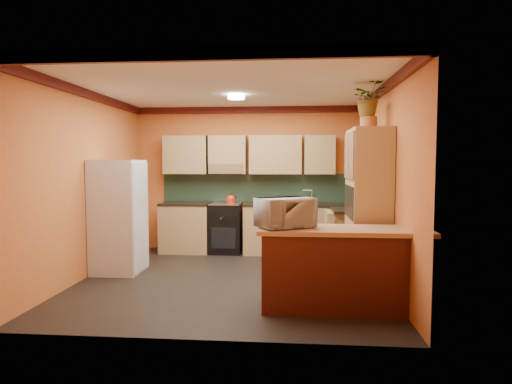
{
  "coord_description": "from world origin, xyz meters",
  "views": [
    {
      "loc": [
        0.85,
        -5.95,
        1.67
      ],
      "look_at": [
        0.31,
        0.45,
        1.22
      ],
      "focal_mm": 30.0,
      "sensor_mm": 36.0,
      "label": 1
    }
  ],
  "objects_px": {
    "stove": "(226,228)",
    "breakfast_bar": "(343,271)",
    "fridge": "(118,216)",
    "pantry": "(368,209)",
    "base_cabinets_back": "(260,229)",
    "microwave": "(285,213)"
  },
  "relations": [
    {
      "from": "base_cabinets_back",
      "to": "pantry",
      "type": "height_order",
      "value": "pantry"
    },
    {
      "from": "breakfast_bar",
      "to": "base_cabinets_back",
      "type": "bearing_deg",
      "value": 111.6
    },
    {
      "from": "stove",
      "to": "pantry",
      "type": "bearing_deg",
      "value": -42.83
    },
    {
      "from": "pantry",
      "to": "microwave",
      "type": "bearing_deg",
      "value": -140.3
    },
    {
      "from": "stove",
      "to": "breakfast_bar",
      "type": "distance_m",
      "value": 3.44
    },
    {
      "from": "base_cabinets_back",
      "to": "stove",
      "type": "bearing_deg",
      "value": -180.0
    },
    {
      "from": "base_cabinets_back",
      "to": "stove",
      "type": "distance_m",
      "value": 0.63
    },
    {
      "from": "fridge",
      "to": "microwave",
      "type": "xyz_separation_m",
      "value": [
        2.53,
        -1.38,
        0.25
      ]
    },
    {
      "from": "base_cabinets_back",
      "to": "fridge",
      "type": "distance_m",
      "value": 2.58
    },
    {
      "from": "stove",
      "to": "fridge",
      "type": "distance_m",
      "value": 2.12
    },
    {
      "from": "base_cabinets_back",
      "to": "breakfast_bar",
      "type": "relative_size",
      "value": 2.03
    },
    {
      "from": "base_cabinets_back",
      "to": "microwave",
      "type": "distance_m",
      "value": 3.05
    },
    {
      "from": "stove",
      "to": "fridge",
      "type": "relative_size",
      "value": 0.54
    },
    {
      "from": "stove",
      "to": "microwave",
      "type": "bearing_deg",
      "value": -68.86
    },
    {
      "from": "fridge",
      "to": "breakfast_bar",
      "type": "xyz_separation_m",
      "value": [
        3.18,
        -1.38,
        -0.41
      ]
    },
    {
      "from": "base_cabinets_back",
      "to": "stove",
      "type": "relative_size",
      "value": 4.01
    },
    {
      "from": "base_cabinets_back",
      "to": "microwave",
      "type": "height_order",
      "value": "microwave"
    },
    {
      "from": "stove",
      "to": "base_cabinets_back",
      "type": "bearing_deg",
      "value": 0.0
    },
    {
      "from": "fridge",
      "to": "pantry",
      "type": "distance_m",
      "value": 3.64
    },
    {
      "from": "pantry",
      "to": "stove",
      "type": "bearing_deg",
      "value": 137.17
    },
    {
      "from": "stove",
      "to": "pantry",
      "type": "distance_m",
      "value": 3.07
    },
    {
      "from": "microwave",
      "to": "base_cabinets_back",
      "type": "bearing_deg",
      "value": 67.86
    }
  ]
}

